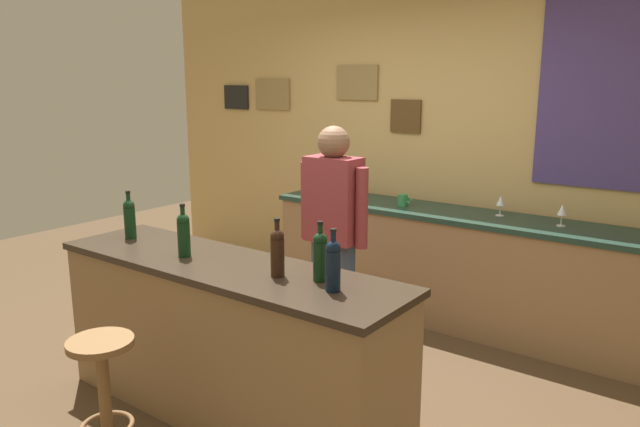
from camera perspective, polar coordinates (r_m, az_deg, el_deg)
ground_plane at (r=4.00m, az=-4.32°, el=-15.94°), size 10.00×10.00×0.00m
back_wall at (r=5.22m, az=10.55°, el=6.98°), size 6.00×0.09×2.80m
bar_counter at (r=3.54m, az=-8.77°, el=-11.73°), size 2.21×0.60×0.92m
side_counter at (r=4.93m, az=11.93°, el=-4.92°), size 3.02×0.56×0.90m
bartender at (r=3.99m, az=1.25°, el=-1.56°), size 0.52×0.21×1.62m
bar_stool at (r=3.25m, az=-19.74°, el=-14.67°), size 0.32×0.32×0.68m
wine_bottle_a at (r=4.00m, az=-17.51°, el=-0.34°), size 0.07×0.07×0.31m
wine_bottle_b at (r=3.51m, az=-12.73°, el=-1.82°), size 0.07×0.07×0.31m
wine_bottle_c at (r=3.09m, az=-4.04°, el=-3.52°), size 0.07×0.07×0.31m
wine_bottle_d at (r=3.01m, az=0.01°, el=-3.88°), size 0.07×0.07×0.31m
wine_bottle_e at (r=2.87m, az=1.25°, el=-4.74°), size 0.07×0.07×0.31m
wine_glass_a at (r=4.73m, az=16.66°, el=1.10°), size 0.07×0.07×0.16m
wine_glass_b at (r=4.54m, az=21.86°, el=0.25°), size 0.07×0.07×0.16m
coffee_mug at (r=4.95m, az=7.82°, el=1.27°), size 0.12×0.08×0.09m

